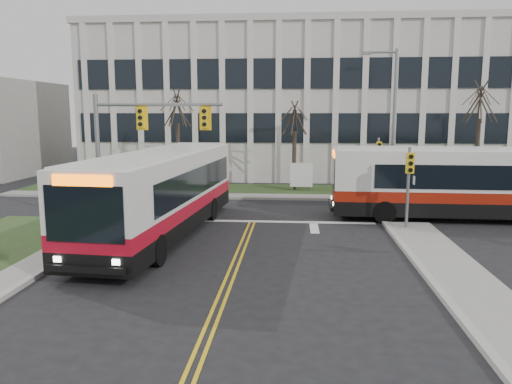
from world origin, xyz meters
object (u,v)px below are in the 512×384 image
object	(u,v)px
streetlight	(391,115)
bus_main	(162,195)
directory_sign	(301,175)
bus_cross	(467,185)

from	to	relation	value
streetlight	bus_main	xyz separation A→B (m)	(-11.69, -11.12, -3.39)
directory_sign	bus_main	size ratio (longest dim) A/B	0.15
streetlight	bus_main	bearing A→B (deg)	-136.44
directory_sign	bus_cross	distance (m)	11.44
directory_sign	bus_main	world-z (taller)	bus_main
bus_main	bus_cross	xyz separation A→B (m)	(14.31, 4.42, -0.04)
streetlight	bus_main	world-z (taller)	streetlight
streetlight	directory_sign	xyz separation A→B (m)	(-5.53, 1.30, -4.02)
bus_main	bus_cross	world-z (taller)	bus_main
bus_cross	bus_main	bearing A→B (deg)	-71.42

